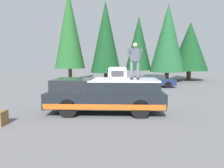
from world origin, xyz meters
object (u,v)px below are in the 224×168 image
pickup_truck (105,95)px  person_on_truck_bed (135,60)px  compressor_unit (118,73)px  parked_car_navy (153,81)px

pickup_truck → person_on_truck_bed: bearing=-95.1°
compressor_unit → parked_car_navy: compressor_unit is taller
pickup_truck → parked_car_navy: bearing=-21.2°
pickup_truck → parked_car_navy: 10.64m
pickup_truck → parked_car_navy: (9.92, -3.84, -0.29)m
pickup_truck → parked_car_navy: size_ratio=1.35×
person_on_truck_bed → compressor_unit: bearing=75.1°
compressor_unit → person_on_truck_bed: (-0.21, -0.80, 0.62)m
compressor_unit → pickup_truck: bearing=99.0°
parked_car_navy → compressor_unit: bearing=161.7°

